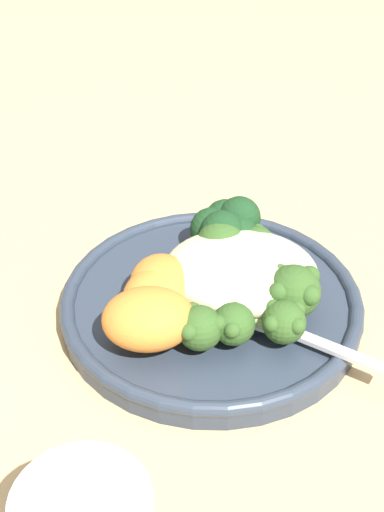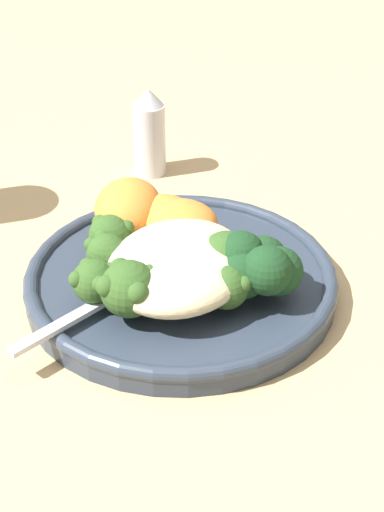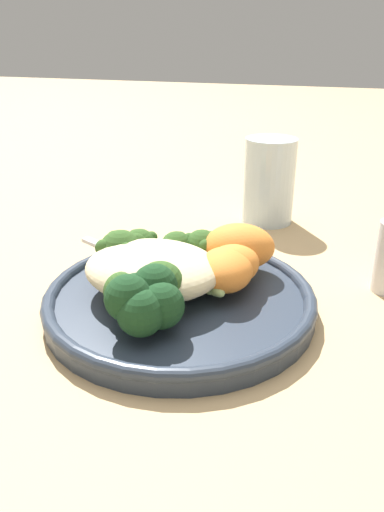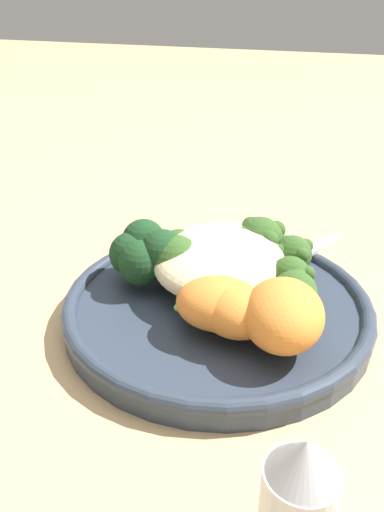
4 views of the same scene
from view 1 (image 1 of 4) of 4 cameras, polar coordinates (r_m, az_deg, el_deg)
ground_plane at (r=0.58m, az=3.15°, el=-4.33°), size 4.00×4.00×0.00m
plate at (r=0.57m, az=1.55°, el=-3.78°), size 0.24×0.24×0.02m
quinoa_mound at (r=0.56m, az=3.96°, el=-0.98°), size 0.12×0.10×0.04m
broccoli_stalk_0 at (r=0.52m, az=0.31°, el=-5.14°), size 0.06×0.09×0.03m
broccoli_stalk_1 at (r=0.53m, az=1.72°, el=-4.30°), size 0.09×0.09×0.03m
broccoli_stalk_2 at (r=0.53m, az=5.23°, el=-4.59°), size 0.11×0.07×0.03m
broccoli_stalk_3 at (r=0.54m, az=7.10°, el=-2.78°), size 0.13×0.04×0.04m
broccoli_stalk_4 at (r=0.57m, az=3.13°, el=-1.65°), size 0.08×0.04×0.03m
broccoli_stalk_5 at (r=0.59m, az=3.89°, el=0.12°), size 0.09×0.09×0.03m
broccoli_stalk_6 at (r=0.58m, az=2.06°, el=0.62°), size 0.06×0.08×0.04m
sweet_potato_chunk_0 at (r=0.51m, az=-3.51°, el=-5.04°), size 0.08×0.07×0.04m
sweet_potato_chunk_1 at (r=0.54m, az=-2.97°, el=-2.94°), size 0.07×0.07×0.03m
sweet_potato_chunk_2 at (r=0.55m, az=-2.46°, el=-2.21°), size 0.06×0.07×0.04m
kale_tuft at (r=0.60m, az=3.00°, el=2.32°), size 0.06×0.07×0.04m
spoon at (r=0.54m, az=7.09°, el=-5.56°), size 0.12×0.07×0.01m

